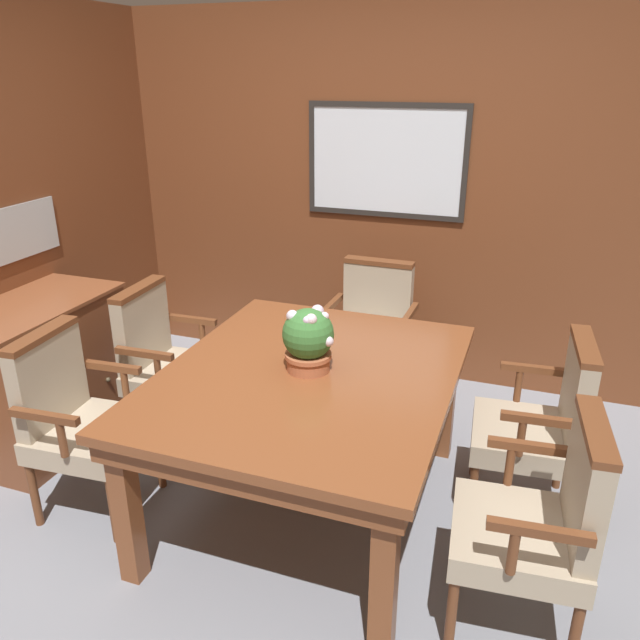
{
  "coord_description": "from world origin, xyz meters",
  "views": [
    {
      "loc": [
        1.04,
        -2.14,
        2.05
      ],
      "look_at": [
        0.13,
        0.41,
        0.96
      ],
      "focal_mm": 35.0,
      "sensor_mm": 36.0,
      "label": 1
    }
  ],
  "objects_px": {
    "chair_left_near": "(77,416)",
    "potted_plant": "(308,339)",
    "chair_head_far": "(371,328)",
    "sideboard_cabinet": "(44,374)",
    "chair_left_far": "(165,358)",
    "dining_table": "(309,390)",
    "chair_right_near": "(541,519)",
    "chair_right_far": "(543,421)"
  },
  "relations": [
    {
      "from": "chair_right_far",
      "to": "sideboard_cabinet",
      "type": "xyz_separation_m",
      "value": [
        -2.7,
        -0.3,
        -0.07
      ]
    },
    {
      "from": "chair_right_near",
      "to": "sideboard_cabinet",
      "type": "xyz_separation_m",
      "value": [
        -2.71,
        0.44,
        -0.07
      ]
    },
    {
      "from": "potted_plant",
      "to": "dining_table",
      "type": "bearing_deg",
      "value": -64.27
    },
    {
      "from": "chair_left_near",
      "to": "chair_right_near",
      "type": "bearing_deg",
      "value": -94.85
    },
    {
      "from": "chair_head_far",
      "to": "dining_table",
      "type": "bearing_deg",
      "value": -88.03
    },
    {
      "from": "chair_right_near",
      "to": "chair_head_far",
      "type": "distance_m",
      "value": 1.89
    },
    {
      "from": "chair_right_near",
      "to": "chair_head_far",
      "type": "bearing_deg",
      "value": -150.47
    },
    {
      "from": "chair_right_near",
      "to": "dining_table",
      "type": "bearing_deg",
      "value": -114.54
    },
    {
      "from": "chair_left_near",
      "to": "sideboard_cabinet",
      "type": "bearing_deg",
      "value": 51.06
    },
    {
      "from": "dining_table",
      "to": "chair_head_far",
      "type": "relative_size",
      "value": 1.73
    },
    {
      "from": "chair_right_far",
      "to": "chair_right_near",
      "type": "bearing_deg",
      "value": -3.65
    },
    {
      "from": "dining_table",
      "to": "potted_plant",
      "type": "relative_size",
      "value": 5.28
    },
    {
      "from": "chair_head_far",
      "to": "sideboard_cabinet",
      "type": "height_order",
      "value": "chair_head_far"
    },
    {
      "from": "chair_right_far",
      "to": "chair_left_far",
      "type": "xyz_separation_m",
      "value": [
        -2.07,
        -0.01,
        0.0
      ]
    },
    {
      "from": "chair_left_near",
      "to": "chair_left_far",
      "type": "distance_m",
      "value": 0.7
    },
    {
      "from": "dining_table",
      "to": "chair_left_far",
      "type": "xyz_separation_m",
      "value": [
        -1.02,
        0.35,
        -0.16
      ]
    },
    {
      "from": "chair_left_near",
      "to": "sideboard_cabinet",
      "type": "xyz_separation_m",
      "value": [
        -0.59,
        0.41,
        -0.07
      ]
    },
    {
      "from": "chair_right_near",
      "to": "chair_left_far",
      "type": "xyz_separation_m",
      "value": [
        -2.08,
        0.72,
        0.0
      ]
    },
    {
      "from": "sideboard_cabinet",
      "to": "chair_left_near",
      "type": "bearing_deg",
      "value": -34.81
    },
    {
      "from": "chair_left_near",
      "to": "chair_left_far",
      "type": "xyz_separation_m",
      "value": [
        0.04,
        0.7,
        0.0
      ]
    },
    {
      "from": "dining_table",
      "to": "potted_plant",
      "type": "height_order",
      "value": "potted_plant"
    },
    {
      "from": "chair_head_far",
      "to": "chair_left_far",
      "type": "xyz_separation_m",
      "value": [
        -1.0,
        -0.83,
        0.0
      ]
    },
    {
      "from": "dining_table",
      "to": "chair_head_far",
      "type": "distance_m",
      "value": 1.2
    },
    {
      "from": "potted_plant",
      "to": "sideboard_cabinet",
      "type": "relative_size",
      "value": 0.32
    },
    {
      "from": "chair_left_far",
      "to": "sideboard_cabinet",
      "type": "xyz_separation_m",
      "value": [
        -0.63,
        -0.29,
        -0.07
      ]
    },
    {
      "from": "dining_table",
      "to": "sideboard_cabinet",
      "type": "height_order",
      "value": "sideboard_cabinet"
    },
    {
      "from": "dining_table",
      "to": "chair_left_near",
      "type": "xyz_separation_m",
      "value": [
        -1.06,
        -0.34,
        -0.16
      ]
    },
    {
      "from": "chair_left_near",
      "to": "potted_plant",
      "type": "bearing_deg",
      "value": -74.92
    },
    {
      "from": "chair_right_far",
      "to": "chair_right_near",
      "type": "height_order",
      "value": "same"
    },
    {
      "from": "chair_left_far",
      "to": "potted_plant",
      "type": "relative_size",
      "value": 3.05
    },
    {
      "from": "chair_right_near",
      "to": "sideboard_cabinet",
      "type": "bearing_deg",
      "value": -104.33
    },
    {
      "from": "chair_right_near",
      "to": "potted_plant",
      "type": "height_order",
      "value": "potted_plant"
    },
    {
      "from": "chair_left_far",
      "to": "sideboard_cabinet",
      "type": "relative_size",
      "value": 0.96
    },
    {
      "from": "chair_left_near",
      "to": "potted_plant",
      "type": "relative_size",
      "value": 3.05
    },
    {
      "from": "dining_table",
      "to": "chair_right_near",
      "type": "relative_size",
      "value": 1.73
    },
    {
      "from": "chair_right_near",
      "to": "sideboard_cabinet",
      "type": "distance_m",
      "value": 2.74
    },
    {
      "from": "chair_left_near",
      "to": "sideboard_cabinet",
      "type": "height_order",
      "value": "chair_left_near"
    },
    {
      "from": "chair_left_near",
      "to": "chair_head_far",
      "type": "height_order",
      "value": "same"
    },
    {
      "from": "potted_plant",
      "to": "chair_left_near",
      "type": "bearing_deg",
      "value": -160.79
    },
    {
      "from": "chair_head_far",
      "to": "chair_left_far",
      "type": "bearing_deg",
      "value": -139.34
    },
    {
      "from": "sideboard_cabinet",
      "to": "chair_right_near",
      "type": "bearing_deg",
      "value": -9.15
    },
    {
      "from": "chair_head_far",
      "to": "sideboard_cabinet",
      "type": "bearing_deg",
      "value": -144.56
    }
  ]
}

